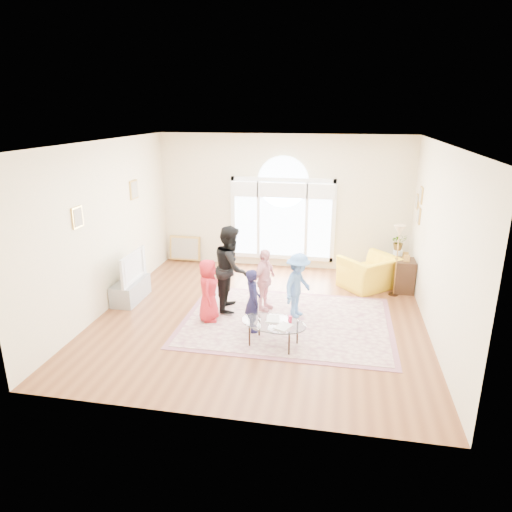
% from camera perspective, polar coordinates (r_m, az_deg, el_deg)
% --- Properties ---
extents(ground, '(6.00, 6.00, 0.00)m').
position_cam_1_polar(ground, '(8.67, 0.58, -7.62)').
color(ground, brown).
rests_on(ground, ground).
extents(room_shell, '(6.00, 6.00, 6.00)m').
position_cam_1_polar(room_shell, '(10.84, 3.30, 6.35)').
color(room_shell, beige).
rests_on(room_shell, ground).
extents(area_rug, '(3.60, 2.60, 0.02)m').
position_cam_1_polar(area_rug, '(8.50, 3.87, -8.14)').
color(area_rug, beige).
rests_on(area_rug, ground).
extents(rug_border, '(3.80, 2.80, 0.01)m').
position_cam_1_polar(rug_border, '(8.50, 3.87, -8.16)').
color(rug_border, '#895261').
rests_on(rug_border, ground).
extents(tv_console, '(0.45, 1.00, 0.42)m').
position_cam_1_polar(tv_console, '(9.66, -15.40, -4.17)').
color(tv_console, gray).
rests_on(tv_console, ground).
extents(television, '(0.17, 1.05, 0.60)m').
position_cam_1_polar(television, '(9.49, -15.61, -1.30)').
color(television, black).
rests_on(television, tv_console).
extents(coffee_table, '(1.22, 0.93, 0.54)m').
position_cam_1_polar(coffee_table, '(7.52, 2.23, -8.44)').
color(coffee_table, silver).
rests_on(coffee_table, ground).
extents(armchair, '(1.46, 1.44, 0.71)m').
position_cam_1_polar(armchair, '(10.18, 13.95, -2.02)').
color(armchair, yellow).
rests_on(armchair, ground).
extents(side_cabinet, '(0.40, 0.50, 0.70)m').
position_cam_1_polar(side_cabinet, '(10.22, 18.02, -2.35)').
color(side_cabinet, black).
rests_on(side_cabinet, ground).
extents(floor_lamp, '(0.28, 0.28, 1.51)m').
position_cam_1_polar(floor_lamp, '(9.68, 17.45, 2.38)').
color(floor_lamp, black).
rests_on(floor_lamp, ground).
extents(plant_pedestal, '(0.20, 0.20, 0.70)m').
position_cam_1_polar(plant_pedestal, '(10.90, 17.16, -1.02)').
color(plant_pedestal, white).
rests_on(plant_pedestal, ground).
extents(potted_plant, '(0.39, 0.36, 0.37)m').
position_cam_1_polar(potted_plant, '(10.74, 17.42, 1.69)').
color(potted_plant, '#33722D').
rests_on(potted_plant, plant_pedestal).
extents(leaning_picture, '(0.80, 0.14, 0.62)m').
position_cam_1_polar(leaning_picture, '(11.88, -8.78, -0.63)').
color(leaning_picture, tan).
rests_on(leaning_picture, ground).
extents(child_red, '(0.45, 0.62, 1.17)m').
position_cam_1_polar(child_red, '(8.33, -5.97, -4.26)').
color(child_red, red).
rests_on(child_red, area_rug).
extents(child_navy, '(0.41, 0.48, 1.13)m').
position_cam_1_polar(child_navy, '(7.91, -0.39, -5.57)').
color(child_navy, '#161537').
rests_on(child_navy, area_rug).
extents(child_black, '(0.72, 0.88, 1.65)m').
position_cam_1_polar(child_black, '(8.71, -3.13, -1.50)').
color(child_black, black).
rests_on(child_black, area_rug).
extents(child_pink, '(0.54, 0.77, 1.22)m').
position_cam_1_polar(child_pink, '(8.69, 1.02, -3.04)').
color(child_pink, '#F1A3AB').
rests_on(child_pink, area_rug).
extents(child_blue, '(0.73, 0.91, 1.23)m').
position_cam_1_polar(child_blue, '(8.46, 5.27, -3.69)').
color(child_blue, '#4E7BBF').
rests_on(child_blue, area_rug).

